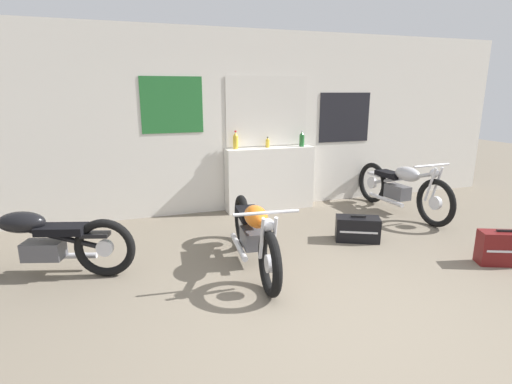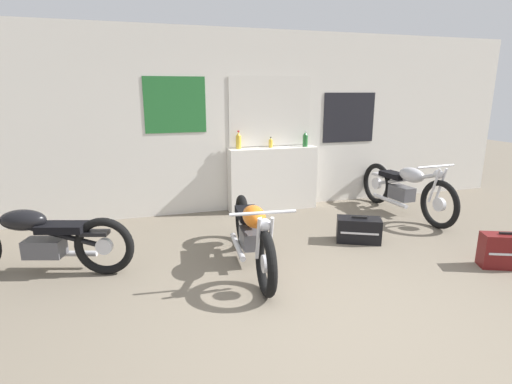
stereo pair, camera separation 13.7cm
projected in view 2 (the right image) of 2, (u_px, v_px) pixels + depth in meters
The scene contains 11 objects.
ground_plane at pixel (348, 328), 3.27m from camera, with size 24.00×24.00×0.00m, color #706656.
wall_back at pixel (238, 123), 6.25m from camera, with size 10.00×0.07×2.80m.
sill_counter at pixel (273, 179), 6.45m from camera, with size 1.44×0.28×1.01m.
bottle_leftmost at pixel (238, 141), 6.18m from camera, with size 0.08×0.08×0.28m.
bottle_left_center at pixel (271, 143), 6.34m from camera, with size 0.06×0.06×0.17m.
bottle_center at pixel (305, 139), 6.43m from camera, with size 0.08×0.08×0.26m.
motorcycle_silver at pixel (405, 188), 6.19m from camera, with size 0.64×2.09×0.88m.
motorcycle_orange at pixel (252, 232), 4.35m from camera, with size 0.64×1.96×0.79m.
motorcycle_black at pixel (37, 239), 4.14m from camera, with size 1.95×0.80×0.79m.
hard_case_darkred at pixel (505, 251), 4.36m from camera, with size 0.54×0.38×0.41m.
hard_case_black at pixel (359, 230), 5.11m from camera, with size 0.61×0.49×0.34m.
Camera 2 is at (-1.57, -2.54, 1.89)m, focal length 28.00 mm.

